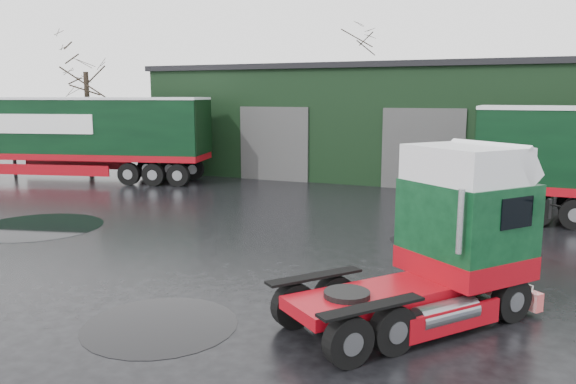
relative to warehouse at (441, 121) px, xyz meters
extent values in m
plane|color=black|center=(-2.00, -20.00, -3.16)|extent=(100.00, 100.00, 0.00)
cube|color=black|center=(0.00, 0.00, -0.16)|extent=(32.00, 12.00, 6.00)
cube|color=black|center=(0.00, 0.00, 2.99)|extent=(32.40, 12.40, 0.30)
cylinder|color=black|center=(-2.06, -24.97, -3.15)|extent=(3.16, 3.16, 0.01)
cylinder|color=black|center=(1.56, -16.14, -3.15)|extent=(1.73, 1.73, 0.01)
cylinder|color=black|center=(-11.25, -19.43, -3.15)|extent=(4.52, 4.52, 0.01)
camera|label=1|loc=(4.52, -33.93, 1.48)|focal=35.00mm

